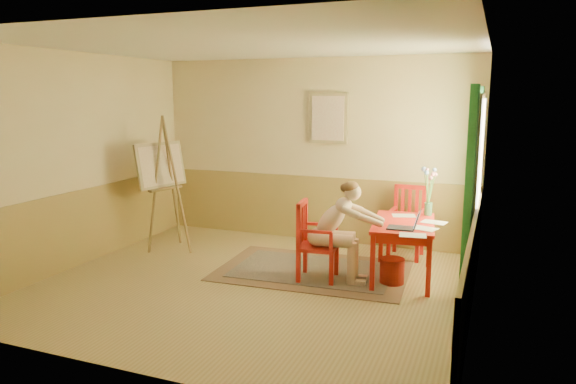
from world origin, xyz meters
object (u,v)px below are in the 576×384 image
at_px(table, 404,229).
at_px(chair_back, 407,222).
at_px(figure, 338,227).
at_px(chair_left, 314,241).
at_px(laptop, 406,225).
at_px(easel, 163,171).

relative_size(table, chair_back, 1.28).
bearing_deg(figure, chair_left, -174.69).
bearing_deg(chair_back, figure, -113.69).
xyz_separation_m(chair_back, laptop, (0.19, -1.32, 0.27)).
xyz_separation_m(chair_left, laptop, (1.09, 0.08, 0.28)).
distance_m(table, easel, 3.55).
height_order(table, chair_left, chair_left).
bearing_deg(chair_left, table, 23.60).
xyz_separation_m(table, chair_back, (-0.11, 0.97, -0.13)).
distance_m(table, laptop, 0.39).
relative_size(chair_left, easel, 0.50).
relative_size(chair_back, easel, 0.51).
bearing_deg(chair_left, figure, 5.31).
height_order(chair_back, laptop, chair_back).
bearing_deg(easel, chair_back, 14.51).
xyz_separation_m(chair_back, figure, (-0.60, -1.38, 0.19)).
distance_m(chair_left, chair_back, 1.67).
distance_m(table, chair_back, 0.98).
bearing_deg(chair_back, table, -83.67).
bearing_deg(laptop, chair_left, -175.65).
bearing_deg(table, chair_left, -156.40).
xyz_separation_m(chair_left, figure, (0.29, 0.03, 0.20)).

